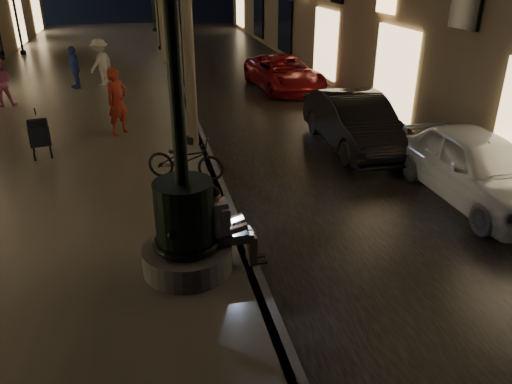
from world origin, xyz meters
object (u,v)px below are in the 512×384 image
object	(u,v)px
car_second	(355,122)
bicycle	(185,160)
lamp_curb_b	(165,1)
fountain_lamppost	(184,212)
lamp_curb_a	(185,25)
car_third	(284,73)
pedestrian_blue	(74,67)
pedestrian_red	(117,101)
pedestrian_white	(101,62)
pedestrian_pink	(0,83)
car_front	(477,167)
stroller	(39,133)
seated_man_laptop	(225,224)

from	to	relation	value
car_second	bicycle	size ratio (longest dim) A/B	2.54
lamp_curb_b	fountain_lamppost	bearing A→B (deg)	-92.86
lamp_curb_a	car_third	distance (m)	7.99
car_third	pedestrian_blue	bearing A→B (deg)	166.57
pedestrian_red	pedestrian_white	distance (m)	6.43
car_second	pedestrian_red	xyz separation A→B (m)	(-6.17, 2.08, 0.39)
car_second	pedestrian_pink	xyz separation A→B (m)	(-10.04, 5.96, 0.26)
car_front	car_second	xyz separation A→B (m)	(-1.20, 3.58, -0.01)
car_third	bicycle	world-z (taller)	car_third
pedestrian_white	bicycle	distance (m)	10.32
car_third	pedestrian_red	world-z (taller)	pedestrian_red
lamp_curb_a	car_front	bearing A→B (deg)	-38.41
pedestrian_red	pedestrian_blue	xyz separation A→B (m)	(-1.75, 6.10, -0.13)
lamp_curb_b	car_third	size ratio (longest dim) A/B	1.04
pedestrian_pink	pedestrian_blue	xyz separation A→B (m)	(2.12, 2.21, -0.00)
stroller	pedestrian_pink	bearing A→B (deg)	99.44
car_front	pedestrian_pink	size ratio (longest dim) A/B	2.77
lamp_curb_b	bicycle	world-z (taller)	lamp_curb_b
bicycle	pedestrian_white	bearing A→B (deg)	35.47
fountain_lamppost	car_second	distance (m)	7.24
seated_man_laptop	pedestrian_blue	size ratio (longest dim) A/B	0.88
lamp_curb_b	pedestrian_blue	bearing A→B (deg)	-170.50
lamp_curb_a	pedestrian_blue	size ratio (longest dim) A/B	3.06
fountain_lamppost	stroller	size ratio (longest dim) A/B	4.48
lamp_curb_a	car_second	world-z (taller)	lamp_curb_a
fountain_lamppost	car_front	xyz separation A→B (m)	(6.20, 1.64, -0.47)
fountain_lamppost	lamp_curb_b	world-z (taller)	fountain_lamppost
car_third	stroller	bearing A→B (deg)	-146.81
seated_man_laptop	pedestrian_red	distance (m)	7.51
pedestrian_pink	car_front	bearing A→B (deg)	132.21
lamp_curb_a	car_third	xyz separation A→B (m)	(4.30, 6.21, -2.59)
car_second	lamp_curb_b	bearing A→B (deg)	116.71
car_front	pedestrian_red	xyz separation A→B (m)	(-7.37, 5.66, 0.37)
pedestrian_white	pedestrian_blue	size ratio (longest dim) A/B	1.13
fountain_lamppost	pedestrian_pink	xyz separation A→B (m)	(-5.04, 11.18, -0.22)
car_front	car_third	xyz separation A→B (m)	(-1.20, 10.57, -0.10)
lamp_curb_a	car_third	bearing A→B (deg)	55.32
pedestrian_pink	pedestrian_white	world-z (taller)	pedestrian_white
lamp_curb_b	pedestrian_blue	distance (m)	4.30
fountain_lamppost	pedestrian_red	xyz separation A→B (m)	(-1.17, 7.29, -0.10)
car_second	bicycle	distance (m)	4.94
seated_man_laptop	car_third	size ratio (longest dim) A/B	0.30
lamp_curb_a	pedestrian_white	world-z (taller)	lamp_curb_a
fountain_lamppost	pedestrian_red	size ratio (longest dim) A/B	2.84
lamp_curb_a	car_front	world-z (taller)	lamp_curb_a
car_second	pedestrian_pink	distance (m)	11.68
car_second	car_third	world-z (taller)	car_second
car_second	pedestrian_red	world-z (taller)	pedestrian_red
stroller	car_second	distance (m)	8.08
car_front	stroller	bearing A→B (deg)	155.18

